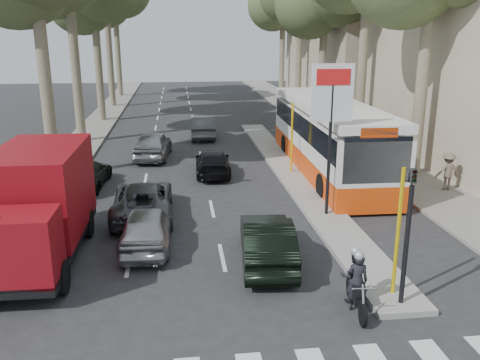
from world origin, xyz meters
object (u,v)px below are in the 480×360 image
object	(u,v)px
dark_hatchback	(267,241)
motorcycle	(355,280)
red_truck	(38,204)
city_bus	(328,135)
silver_hatchback	(146,227)

from	to	relation	value
dark_hatchback	motorcycle	world-z (taller)	motorcycle
red_truck	motorcycle	world-z (taller)	red_truck
city_bus	red_truck	bearing A→B (deg)	-141.11
silver_hatchback	dark_hatchback	world-z (taller)	dark_hatchback
city_bus	dark_hatchback	bearing A→B (deg)	-114.39
silver_hatchback	red_truck	bearing A→B (deg)	11.72
silver_hatchback	dark_hatchback	size ratio (longest dim) A/B	0.93
red_truck	motorcycle	size ratio (longest dim) A/B	3.31
city_bus	motorcycle	world-z (taller)	city_bus
dark_hatchback	red_truck	xyz separation A→B (m)	(-6.69, 1.07, 1.06)
silver_hatchback	red_truck	size ratio (longest dim) A/B	0.63
silver_hatchback	city_bus	xyz separation A→B (m)	(8.35, 8.26, 1.16)
dark_hatchback	motorcycle	distance (m)	3.29
city_bus	motorcycle	distance (m)	13.08
silver_hatchback	red_truck	world-z (taller)	red_truck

